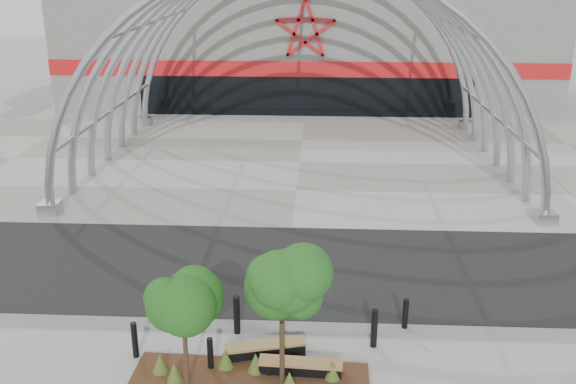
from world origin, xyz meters
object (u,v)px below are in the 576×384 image
(bench_1, at_px, (300,369))
(bollard_2, at_px, (237,315))
(bench_0, at_px, (266,351))
(street_tree_1, at_px, (282,294))
(street_tree_0, at_px, (182,301))

(bench_1, xyz_separation_m, bollard_2, (-1.84, 1.90, 0.36))
(bench_0, bearing_deg, street_tree_1, -68.18)
(bollard_2, bearing_deg, street_tree_0, -108.41)
(bench_0, bearing_deg, street_tree_0, -140.55)
(street_tree_0, xyz_separation_m, bench_0, (1.78, 1.46, -2.27))
(street_tree_1, relative_size, bench_0, 1.70)
(street_tree_1, relative_size, bench_1, 1.72)
(bench_1, distance_m, bollard_2, 2.67)
(bollard_2, bearing_deg, bench_0, -52.09)
(bench_0, relative_size, bollard_2, 1.89)
(street_tree_0, relative_size, street_tree_1, 0.95)
(bench_0, distance_m, bench_1, 1.19)
(street_tree_1, xyz_separation_m, bench_0, (-0.50, 1.26, -2.41))
(street_tree_1, bearing_deg, bench_1, 50.45)
(street_tree_1, relative_size, bollard_2, 3.20)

